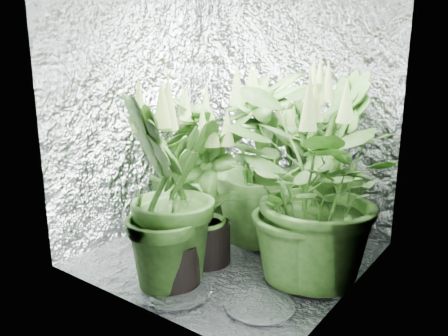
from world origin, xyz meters
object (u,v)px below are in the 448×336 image
object	(u,v)px
plant_c	(326,163)
plant_g	(170,197)
plant_f	(206,194)
plant_h	(260,163)
circulation_fan	(327,246)
plant_a	(187,164)
plant_b	(289,168)
plant_d	(196,166)
plant_e	(310,191)

from	to	relation	value
plant_c	plant_g	bearing A→B (deg)	-112.27
plant_f	plant_g	distance (m)	0.40
plant_g	plant_h	bearing A→B (deg)	86.54
plant_f	circulation_fan	size ratio (longest dim) A/B	2.71
plant_c	plant_f	bearing A→B (deg)	-126.25
plant_c	plant_h	world-z (taller)	plant_c
plant_a	plant_g	size ratio (longest dim) A/B	0.85
plant_b	plant_h	xyz separation A→B (m)	(-0.03, -0.37, 0.11)
plant_d	circulation_fan	world-z (taller)	plant_d
plant_h	circulation_fan	size ratio (longest dim) A/B	3.37
plant_d	plant_g	world-z (taller)	plant_g
plant_a	plant_h	world-z (taller)	plant_h
circulation_fan	plant_g	bearing A→B (deg)	-129.29
plant_h	plant_e	bearing A→B (deg)	-33.73
circulation_fan	plant_c	bearing A→B (deg)	117.94
plant_c	plant_g	xyz separation A→B (m)	(-0.43, -1.05, -0.05)
plant_h	plant_d	bearing A→B (deg)	-169.23
plant_f	plant_h	distance (m)	0.48
plant_c	plant_a	bearing A→B (deg)	-170.69
plant_h	circulation_fan	xyz separation A→B (m)	(0.55, -0.11, -0.42)
plant_b	plant_h	size ratio (longest dim) A/B	0.82
plant_b	plant_c	bearing A→B (deg)	-24.16
plant_e	plant_a	bearing A→B (deg)	161.89
plant_a	circulation_fan	distance (m)	1.28
plant_b	circulation_fan	world-z (taller)	plant_b
plant_f	plant_h	bearing A→B (deg)	76.53
plant_f	circulation_fan	world-z (taller)	plant_f
plant_a	plant_d	world-z (taller)	plant_d
plant_a	plant_d	distance (m)	0.24
plant_e	plant_f	bearing A→B (deg)	-172.37
plant_e	plant_f	distance (m)	0.66
plant_a	plant_b	distance (m)	0.79
plant_g	circulation_fan	world-z (taller)	plant_g
plant_d	plant_h	xyz separation A→B (m)	(0.49, 0.09, 0.08)
plant_d	circulation_fan	size ratio (longest dim) A/B	2.95
plant_h	circulation_fan	distance (m)	0.70
plant_c	plant_e	size ratio (longest dim) A/B	0.94
plant_b	plant_d	xyz separation A→B (m)	(-0.51, -0.47, 0.03)
plant_a	plant_h	distance (m)	0.70
plant_b	plant_e	xyz separation A→B (m)	(0.51, -0.73, 0.09)
plant_a	plant_e	world-z (taller)	plant_e
plant_d	plant_h	size ratio (longest dim) A/B	0.88
plant_b	circulation_fan	size ratio (longest dim) A/B	2.76
plant_g	plant_c	bearing A→B (deg)	67.73
plant_a	plant_f	size ratio (longest dim) A/B	0.99
plant_b	plant_e	distance (m)	0.90
plant_b	circulation_fan	bearing A→B (deg)	-42.65
plant_h	circulation_fan	bearing A→B (deg)	-10.95
plant_a	plant_h	size ratio (longest dim) A/B	0.80
plant_b	plant_h	world-z (taller)	plant_h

